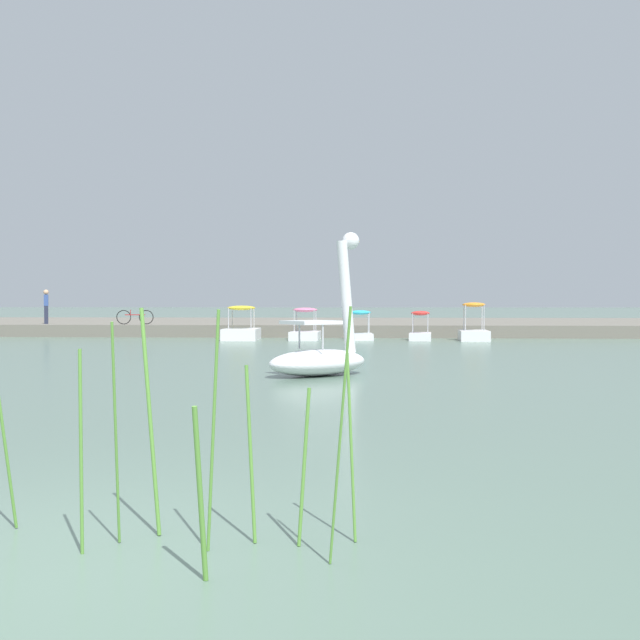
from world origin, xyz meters
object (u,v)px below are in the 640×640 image
at_px(pedal_boat_red, 420,332).
at_px(person_on_path, 46,305).
at_px(pedal_boat_pink, 305,330).
at_px(bicycle_parked, 135,317).
at_px(swan_boat, 321,351).
at_px(pedal_boat_cyan, 360,331).
at_px(pedal_boat_yellow, 241,330).
at_px(pedal_boat_orange, 474,331).

distance_m(pedal_boat_red, person_on_path, 18.74).
bearing_deg(pedal_boat_pink, bicycle_parked, 160.15).
bearing_deg(swan_boat, pedal_boat_cyan, 87.13).
height_order(swan_boat, pedal_boat_pink, swan_boat).
distance_m(pedal_boat_cyan, pedal_boat_yellow, 5.26).
distance_m(person_on_path, bicycle_parked, 4.70).
xyz_separation_m(pedal_boat_red, pedal_boat_cyan, (-2.64, 0.21, 0.01)).
xyz_separation_m(pedal_boat_orange, pedal_boat_cyan, (-4.94, 0.37, -0.04)).
bearing_deg(pedal_boat_pink, pedal_boat_orange, -1.36).
distance_m(swan_boat, pedal_boat_cyan, 16.15).
relative_size(pedal_boat_orange, pedal_boat_red, 1.15).
bearing_deg(person_on_path, bicycle_parked, -4.58).
bearing_deg(pedal_boat_pink, person_on_path, 165.27).
bearing_deg(pedal_boat_pink, swan_boat, -84.21).
xyz_separation_m(swan_boat, bicycle_parked, (-10.27, 19.06, 0.41)).
xyz_separation_m(swan_boat, person_on_path, (-14.92, 19.43, 1.00)).
relative_size(swan_boat, pedal_boat_pink, 1.62).
xyz_separation_m(pedal_boat_red, person_on_path, (-18.37, 3.51, 1.16)).
distance_m(pedal_boat_red, pedal_boat_yellow, 7.89).
bearing_deg(bicycle_parked, pedal_boat_pink, -19.85).
bearing_deg(pedal_boat_pink, pedal_boat_red, -0.12).
bearing_deg(bicycle_parked, pedal_boat_orange, -11.64).
distance_m(pedal_boat_red, bicycle_parked, 14.09).
bearing_deg(pedal_boat_red, pedal_boat_yellow, -178.97).
xyz_separation_m(swan_boat, pedal_boat_orange, (5.75, 15.76, -0.11)).
bearing_deg(bicycle_parked, swan_boat, -61.68).
bearing_deg(swan_boat, bicycle_parked, 118.32).
xyz_separation_m(pedal_boat_orange, pedal_boat_red, (-2.29, 0.16, -0.05)).
relative_size(pedal_boat_orange, person_on_path, 1.29).
distance_m(pedal_boat_pink, bicycle_parked, 9.22).
bearing_deg(swan_boat, person_on_path, 127.51).
xyz_separation_m(swan_boat, pedal_boat_pink, (-1.62, 15.94, -0.09)).
bearing_deg(pedal_boat_yellow, swan_boat, -74.30).
height_order(swan_boat, pedal_boat_red, swan_boat).
relative_size(pedal_boat_orange, pedal_boat_yellow, 0.91).
bearing_deg(pedal_boat_yellow, pedal_boat_red, 1.03).
xyz_separation_m(pedal_boat_orange, bicycle_parked, (-16.02, 3.30, 0.52)).
distance_m(pedal_boat_cyan, person_on_path, 16.11).
xyz_separation_m(swan_boat, pedal_boat_yellow, (-4.44, 15.78, -0.09)).
xyz_separation_m(pedal_boat_red, bicycle_parked, (-13.73, 3.14, 0.57)).
bearing_deg(pedal_boat_cyan, pedal_boat_yellow, -176.18).
height_order(pedal_boat_cyan, person_on_path, person_on_path).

